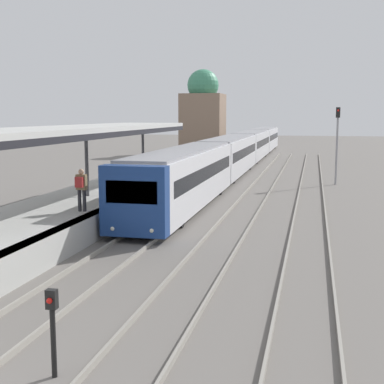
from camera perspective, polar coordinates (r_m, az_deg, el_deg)
The scene contains 6 objects.
platform_canopy at distance 24.98m, azimuth -11.18°, elevation 6.63°, with size 4.00×20.87×3.23m.
person_on_platform at distance 21.11m, azimuth -11.74°, elevation 0.59°, with size 0.40×0.40×1.66m.
train_near at distance 49.76m, azimuth 5.34°, elevation 4.65°, with size 2.57×61.70×3.04m.
signal_post_near at distance 10.28m, azimuth -14.65°, elevation -13.36°, with size 0.20×0.21×1.67m.
signal_mast_far at distance 37.92m, azimuth 15.23°, elevation 5.73°, with size 0.28×0.29×5.28m.
distant_domed_building at distance 66.05m, azimuth 1.17°, elevation 8.22°, with size 4.97×4.97×10.25m.
Camera 1 is at (6.46, -5.82, 4.78)m, focal length 50.00 mm.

